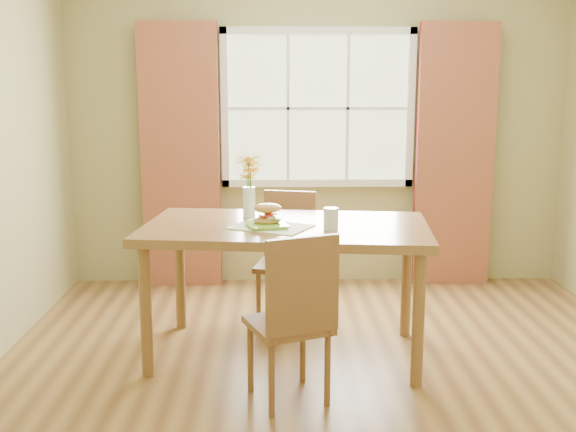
# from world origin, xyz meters

# --- Properties ---
(room) EXTENTS (4.24, 3.84, 2.74)m
(room) POSITION_xyz_m (0.00, 0.00, 1.35)
(room) COLOR olive
(room) RESTS_ON ground
(window) EXTENTS (1.62, 0.06, 1.32)m
(window) POSITION_xyz_m (0.00, 1.87, 1.50)
(window) COLOR #B6CE9C
(window) RESTS_ON room
(curtain_left) EXTENTS (0.65, 0.08, 2.20)m
(curtain_left) POSITION_xyz_m (-1.15, 1.78, 1.10)
(curtain_left) COLOR maroon
(curtain_left) RESTS_ON room
(curtain_right) EXTENTS (0.65, 0.08, 2.20)m
(curtain_right) POSITION_xyz_m (1.15, 1.78, 1.10)
(curtain_right) COLOR maroon
(curtain_right) RESTS_ON room
(dining_table) EXTENTS (1.84, 1.16, 0.85)m
(dining_table) POSITION_xyz_m (-0.29, 0.23, 0.76)
(dining_table) COLOR brown
(dining_table) RESTS_ON room
(chair_near) EXTENTS (0.52, 0.52, 0.95)m
(chair_near) POSITION_xyz_m (-0.26, -0.46, 0.52)
(chair_near) COLOR brown
(chair_near) RESTS_ON room
(chair_far) EXTENTS (0.46, 0.46, 0.93)m
(chair_far) POSITION_xyz_m (-0.28, 0.93, 0.51)
(chair_far) COLOR brown
(chair_far) RESTS_ON room
(placemat) EXTENTS (0.55, 0.50, 0.01)m
(placemat) POSITION_xyz_m (-0.39, 0.15, 0.85)
(placemat) COLOR beige
(placemat) RESTS_ON dining_table
(plate) EXTENTS (0.28, 0.28, 0.01)m
(plate) POSITION_xyz_m (-0.41, 0.14, 0.86)
(plate) COLOR #7CC230
(plate) RESTS_ON placemat
(croissant_sandwich) EXTENTS (0.19, 0.14, 0.13)m
(croissant_sandwich) POSITION_xyz_m (-0.41, 0.16, 0.93)
(croissant_sandwich) COLOR #C57B43
(croissant_sandwich) RESTS_ON plate
(water_glass) EXTENTS (0.09, 0.09, 0.13)m
(water_glass) POSITION_xyz_m (-0.03, 0.07, 0.91)
(water_glass) COLOR silver
(water_glass) RESTS_ON dining_table
(flower_vase) EXTENTS (0.17, 0.17, 0.41)m
(flower_vase) POSITION_xyz_m (-0.53, 0.46, 1.11)
(flower_vase) COLOR silver
(flower_vase) RESTS_ON dining_table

